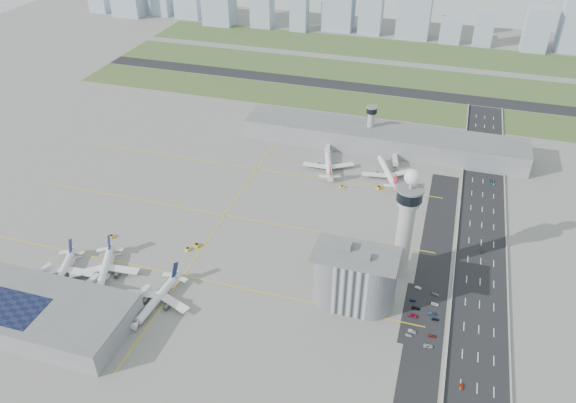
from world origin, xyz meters
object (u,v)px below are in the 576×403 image
(jet_bridge_near_1, at_px, (80,293))
(car_lot_0, at_px, (409,335))
(car_hw_1, at_px, (482,251))
(jet_bridge_far_0, at_px, (328,147))
(tug_4, at_px, (342,187))
(car_hw_4, at_px, (475,142))
(airplane_far_a, at_px, (329,160))
(tug_2, at_px, (197,245))
(jet_bridge_near_2, at_px, (132,305))
(car_lot_8, at_px, (435,319))
(car_lot_6, at_px, (428,346))
(tug_0, at_px, (111,236))
(car_lot_3, at_px, (416,308))
(car_lot_5, at_px, (418,288))
(car_hw_0, at_px, (462,386))
(airplane_near_b, at_px, (103,268))
(tug_1, at_px, (136,271))
(car_lot_7, at_px, (432,336))
(car_lot_1, at_px, (412,331))
(car_lot_4, at_px, (413,300))
(car_lot_2, at_px, (413,316))
(admin_building, at_px, (354,278))
(jet_bridge_far_1, at_px, (394,157))
(car_lot_10, at_px, (435,304))
(airplane_near_a, at_px, (61,269))
(jet_bridge_near_0, at_px, (31,282))
(control_tower, at_px, (406,219))
(car_lot_9, at_px, (432,314))
(car_lot_11, at_px, (436,294))
(airplane_far_b, at_px, (388,169))
(tug_3, at_px, (188,249))
(secondary_tower, at_px, (371,123))
(car_hw_2, at_px, (492,181))
(airplane_near_c, at_px, (156,296))

(jet_bridge_near_1, height_order, car_lot_0, jet_bridge_near_1)
(car_hw_1, bearing_deg, jet_bridge_far_0, 149.55)
(tug_4, height_order, car_hw_4, tug_4)
(airplane_far_a, distance_m, tug_2, 122.96)
(jet_bridge_near_2, bearing_deg, car_lot_8, -65.79)
(car_lot_0, height_order, car_lot_6, car_lot_6)
(tug_0, height_order, car_lot_3, tug_0)
(jet_bridge_near_2, xyz_separation_m, car_hw_1, (168.65, 100.00, -2.29))
(tug_0, height_order, car_lot_0, tug_0)
(jet_bridge_near_1, distance_m, car_lot_5, 176.38)
(car_hw_0, bearing_deg, airplane_near_b, 167.30)
(car_hw_4, bearing_deg, tug_1, -133.92)
(car_lot_7, bearing_deg, car_lot_1, 83.01)
(car_lot_4, bearing_deg, airplane_far_a, 23.13)
(jet_bridge_near_1, bearing_deg, car_lot_2, -67.63)
(jet_bridge_near_2, distance_m, car_lot_5, 148.39)
(car_lot_8, xyz_separation_m, car_hw_1, (21.51, 62.74, -0.01))
(car_lot_0, height_order, car_lot_2, car_lot_2)
(airplane_near_b, distance_m, airplane_far_a, 174.25)
(admin_building, distance_m, jet_bridge_far_1, 154.50)
(airplane_far_a, height_order, car_lot_10, airplane_far_a)
(car_lot_6, xyz_separation_m, car_hw_0, (15.97, -18.97, -0.07))
(airplane_near_a, bearing_deg, jet_bridge_near_0, -65.64)
(jet_bridge_near_2, bearing_deg, jet_bridge_near_1, 100.00)
(car_lot_7, relative_size, car_lot_10, 0.92)
(car_hw_1, bearing_deg, tug_4, 163.17)
(control_tower, distance_m, jet_bridge_near_2, 146.36)
(jet_bridge_near_1, distance_m, tug_4, 179.34)
(tug_0, distance_m, car_lot_6, 191.03)
(car_lot_0, bearing_deg, car_lot_10, -19.29)
(car_lot_0, height_order, car_lot_1, car_lot_1)
(car_lot_2, bearing_deg, car_lot_6, -152.02)
(car_lot_9, relative_size, car_lot_11, 1.01)
(airplane_far_b, distance_m, tug_3, 152.17)
(tug_2, distance_m, car_lot_3, 128.66)
(secondary_tower, height_order, tug_1, secondary_tower)
(tug_2, bearing_deg, car_lot_8, -78.24)
(jet_bridge_far_0, relative_size, car_hw_4, 3.66)
(airplane_near_b, bearing_deg, car_hw_2, 107.55)
(admin_building, relative_size, car_lot_6, 9.25)
(car_lot_9, bearing_deg, jet_bridge_far_1, 11.25)
(car_lot_7, bearing_deg, secondary_tower, 12.56)
(car_lot_11, bearing_deg, car_lot_7, -169.54)
(car_lot_4, xyz_separation_m, car_lot_8, (12.10, -10.34, 0.02))
(car_lot_7, bearing_deg, tug_2, 70.84)
(car_hw_1, bearing_deg, car_hw_4, 102.02)
(control_tower, height_order, airplane_near_c, control_tower)
(tug_0, distance_m, car_hw_4, 277.94)
(car_lot_11, distance_m, car_hw_0, 58.04)
(admin_building, xyz_separation_m, car_lot_5, (31.54, 19.07, -14.74))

